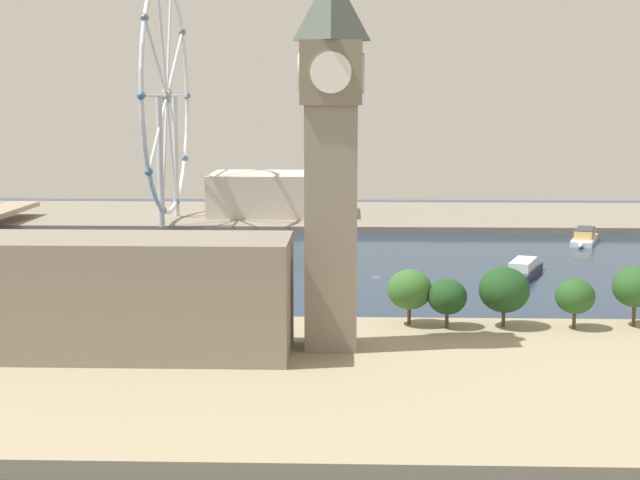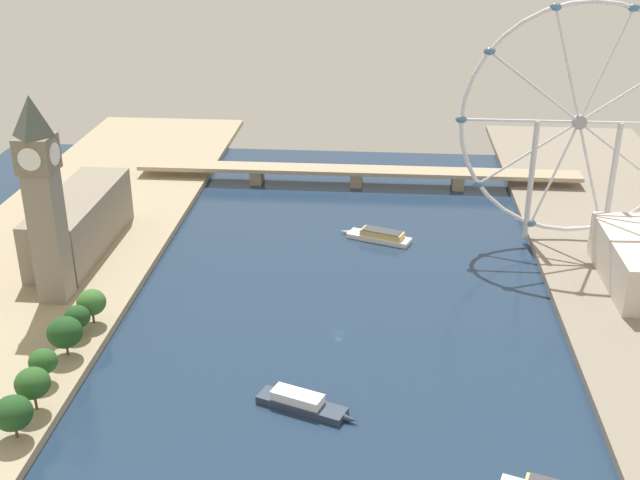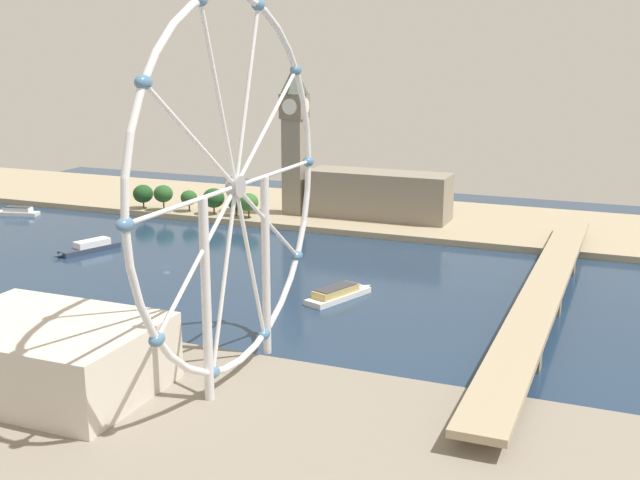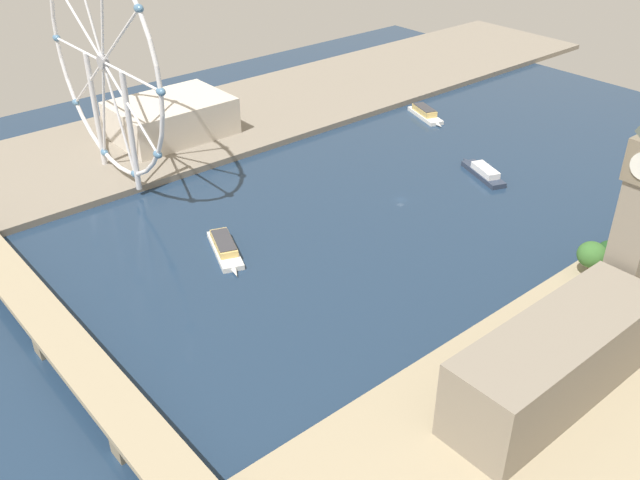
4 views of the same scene
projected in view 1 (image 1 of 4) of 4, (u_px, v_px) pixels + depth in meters
ground_plane at (376, 270)px, 299.28m from camera, size 416.27×416.27×0.00m
riverbank_left at (393, 380)px, 177.37m from camera, size 90.00×520.00×3.00m
riverbank_right at (369, 217)px, 420.75m from camera, size 90.00×520.00×3.00m
clock_tower at (331, 154)px, 189.71m from camera, size 13.05×13.05×76.13m
parliament_block at (111, 296)px, 189.09m from camera, size 22.00×71.90×23.55m
tree_row_embankment at (551, 291)px, 211.48m from camera, size 12.66×73.81×13.61m
ferris_wheel at (167, 98)px, 385.54m from camera, size 99.93×3.20×100.10m
riverside_hall at (275, 194)px, 416.75m from camera, size 39.92×55.90×18.09m
tour_boat_0 at (584, 237)px, 354.62m from camera, size 30.99×15.85×5.36m
tour_boat_1 at (524, 269)px, 289.39m from camera, size 31.89×16.33×5.10m
tour_boat_2 at (131, 255)px, 314.53m from camera, size 32.40×17.22×4.90m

